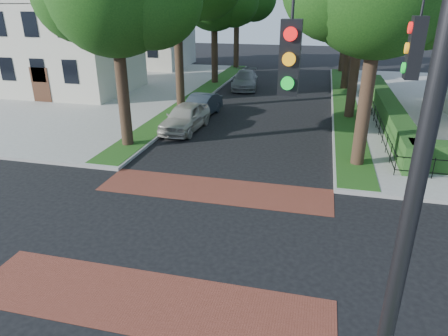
{
  "coord_description": "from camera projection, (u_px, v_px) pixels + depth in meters",
  "views": [
    {
      "loc": [
        3.65,
        -10.26,
        6.76
      ],
      "look_at": [
        0.74,
        1.73,
        1.6
      ],
      "focal_mm": 32.0,
      "sensor_mm": 36.0,
      "label": 1
    }
  ],
  "objects": [
    {
      "name": "sidewalk_nw",
      "position": [
        40.0,
        87.0,
        33.84
      ],
      "size": [
        30.0,
        30.0,
        0.15
      ],
      "primitive_type": "cube",
      "color": "gray",
      "rests_on": "ground"
    },
    {
      "name": "house_left_near",
      "position": [
        66.0,
        26.0,
        30.15
      ],
      "size": [
        10.0,
        9.0,
        10.14
      ],
      "color": "beige",
      "rests_on": "sidewalk_nw"
    },
    {
      "name": "crosswalk_far",
      "position": [
        214.0,
        190.0,
        15.46
      ],
      "size": [
        9.0,
        2.2,
        0.01
      ],
      "primitive_type": "cube",
      "color": "brown",
      "rests_on": "ground"
    },
    {
      "name": "traffic_signal",
      "position": [
        402.0,
        155.0,
        5.76
      ],
      "size": [
        2.17,
        2.0,
        8.0
      ],
      "color": "black",
      "rests_on": "sidewalk_se"
    },
    {
      "name": "ground",
      "position": [
        188.0,
        233.0,
        12.6
      ],
      "size": [
        120.0,
        120.0,
        0.0
      ],
      "primitive_type": "plane",
      "color": "black",
      "rests_on": "ground"
    },
    {
      "name": "parked_car_front",
      "position": [
        185.0,
        117.0,
        22.39
      ],
      "size": [
        2.05,
        4.54,
        1.51
      ],
      "primitive_type": "imported",
      "rotation": [
        0.0,
        0.0,
        -0.06
      ],
      "color": "#ADA89C",
      "rests_on": "ground"
    },
    {
      "name": "house_left_far",
      "position": [
        143.0,
        19.0,
        42.7
      ],
      "size": [
        10.0,
        9.0,
        10.14
      ],
      "color": "beige",
      "rests_on": "sidewalk_nw"
    },
    {
      "name": "grass_strip_ne",
      "position": [
        345.0,
        101.0,
        28.48
      ],
      "size": [
        1.6,
        29.8,
        0.02
      ],
      "primitive_type": "cube",
      "color": "#1F4914",
      "rests_on": "sidewalk_ne"
    },
    {
      "name": "hedge_main_road",
      "position": [
        388.0,
        109.0,
        24.08
      ],
      "size": [
        1.0,
        18.0,
        1.2
      ],
      "primitive_type": "cube",
      "color": "#1B4217",
      "rests_on": "sidewalk_ne"
    },
    {
      "name": "grass_strip_nw",
      "position": [
        200.0,
        94.0,
        30.83
      ],
      "size": [
        1.6,
        29.8,
        0.02
      ],
      "primitive_type": "cube",
      "color": "#1F4914",
      "rests_on": "sidewalk_nw"
    },
    {
      "name": "crosswalk_near",
      "position": [
        147.0,
        301.0,
        9.73
      ],
      "size": [
        9.0,
        2.2,
        0.01
      ],
      "primitive_type": "cube",
      "color": "brown",
      "rests_on": "ground"
    },
    {
      "name": "fence_main_road",
      "position": [
        373.0,
        111.0,
        24.31
      ],
      "size": [
        0.06,
        18.0,
        0.9
      ],
      "primitive_type": null,
      "color": "black",
      "rests_on": "sidewalk_ne"
    },
    {
      "name": "parked_car_rear",
      "position": [
        245.0,
        80.0,
        33.24
      ],
      "size": [
        2.58,
        5.13,
        1.43
      ],
      "primitive_type": "imported",
      "rotation": [
        0.0,
        0.0,
        0.12
      ],
      "color": "gray",
      "rests_on": "ground"
    },
    {
      "name": "parked_car_middle",
      "position": [
        201.0,
        106.0,
        25.12
      ],
      "size": [
        1.91,
        4.28,
        1.36
      ],
      "primitive_type": "imported",
      "rotation": [
        0.0,
        0.0,
        -0.12
      ],
      "color": "#222B33",
      "rests_on": "ground"
    }
  ]
}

